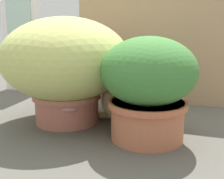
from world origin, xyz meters
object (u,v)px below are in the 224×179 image
object	(u,v)px
leafy_planter	(148,85)
grass_planter	(66,64)
mushroom_ornament_red	(55,106)
cat	(131,99)
mushroom_ornament_pink	(70,109)

from	to	relation	value
leafy_planter	grass_planter	bearing A→B (deg)	167.54
mushroom_ornament_red	leafy_planter	bearing A→B (deg)	-0.11
grass_planter	leafy_planter	bearing A→B (deg)	-12.46
cat	mushroom_ornament_pink	xyz separation A→B (m)	(-0.24, -0.18, -0.02)
grass_planter	cat	bearing A→B (deg)	14.13
leafy_planter	cat	xyz separation A→B (m)	(-0.11, 0.17, -0.11)
mushroom_ornament_red	mushroom_ornament_pink	size ratio (longest dim) A/B	1.06
cat	mushroom_ornament_red	xyz separation A→B (m)	(-0.32, -0.17, -0.02)
grass_planter	mushroom_ornament_red	xyz separation A→B (m)	(-0.01, -0.09, -0.18)
mushroom_ornament_red	mushroom_ornament_pink	world-z (taller)	mushroom_ornament_red
leafy_planter	mushroom_ornament_pink	world-z (taller)	leafy_planter
leafy_planter	mushroom_ornament_pink	size ratio (longest dim) A/B	3.10
grass_planter	cat	xyz separation A→B (m)	(0.31, 0.08, -0.17)
mushroom_ornament_pink	mushroom_ornament_red	bearing A→B (deg)	169.08
mushroom_ornament_red	mushroom_ornament_pink	distance (m)	0.08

